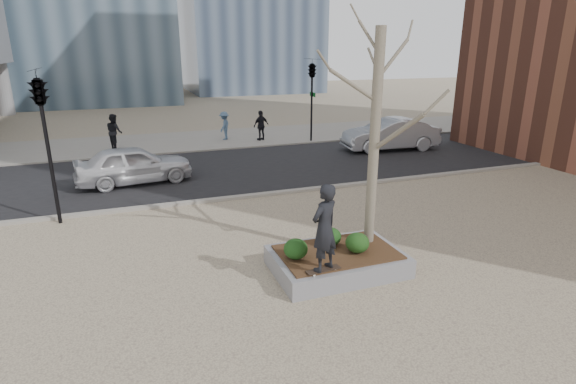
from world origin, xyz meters
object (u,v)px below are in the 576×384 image
object	(u,v)px
planter	(337,261)
police_car	(134,164)
skateboarder	(324,228)
skateboard	(323,271)

from	to	relation	value
planter	police_car	bearing A→B (deg)	114.52
planter	skateboarder	xyz separation A→B (m)	(-0.71, -0.77, 1.25)
skateboard	police_car	distance (m)	10.56
planter	skateboarder	world-z (taller)	skateboarder
skateboarder	planter	bearing A→B (deg)	-158.85
skateboard	police_car	world-z (taller)	police_car
skateboarder	police_car	xyz separation A→B (m)	(-3.48, 9.96, -0.72)
planter	police_car	xyz separation A→B (m)	(-4.19, 9.19, 0.53)
planter	skateboarder	distance (m)	1.63
planter	police_car	distance (m)	10.12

